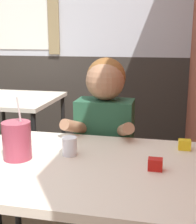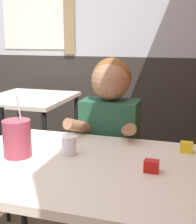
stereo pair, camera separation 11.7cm
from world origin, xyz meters
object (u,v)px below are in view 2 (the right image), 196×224
at_px(main_table, 77,176).
at_px(background_table, 29,105).
at_px(person_seated, 110,145).
at_px(cocktail_pitcher, 17,138).

xyz_separation_m(main_table, background_table, (-1.00, 1.36, -0.02)).
bearing_deg(person_seated, background_table, 141.14).
xyz_separation_m(main_table, person_seated, (0.01, 0.55, -0.04)).
relative_size(background_table, person_seated, 0.68).
relative_size(main_table, person_seated, 0.92).
distance_m(person_seated, cocktail_pitcher, 0.66).
distance_m(main_table, background_table, 1.69).
relative_size(background_table, cocktail_pitcher, 2.78).
bearing_deg(main_table, person_seated, 89.09).
bearing_deg(background_table, cocktail_pitcher, -62.68).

